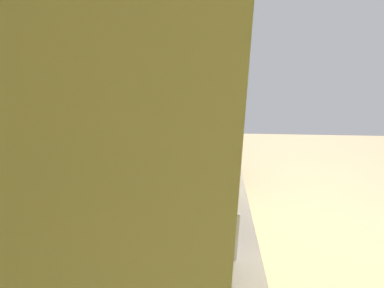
{
  "coord_description": "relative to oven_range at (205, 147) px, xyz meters",
  "views": [
    {
      "loc": [
        -1.81,
        1.36,
        2.02
      ],
      "look_at": [
        -0.39,
        1.42,
        1.39
      ],
      "focal_mm": 26.29,
      "sensor_mm": 36.0,
      "label": 1
    }
  ],
  "objects": [
    {
      "name": "ground_plane",
      "position": [
        -1.61,
        -1.33,
        -0.46
      ],
      "size": [
        6.6,
        6.6,
        0.0
      ],
      "primitive_type": "plane",
      "color": "tan"
    },
    {
      "name": "bowl",
      "position": [
        -1.05,
        -0.09,
        0.47
      ],
      "size": [
        0.18,
        0.18,
        0.06
      ],
      "color": "silver",
      "rests_on": "counter_run"
    },
    {
      "name": "oven_range",
      "position": [
        0.0,
        0.0,
        0.0
      ],
      "size": [
        0.7,
        0.67,
        1.08
      ],
      "color": "black",
      "rests_on": "ground_plane"
    },
    {
      "name": "microwave",
      "position": [
        -2.09,
        0.05,
        0.58
      ],
      "size": [
        0.52,
        0.41,
        0.29
      ],
      "color": "white",
      "rests_on": "counter_run"
    },
    {
      "name": "kettle",
      "position": [
        -1.34,
        -0.09,
        0.52
      ],
      "size": [
        0.15,
        0.11,
        0.18
      ],
      "color": "red",
      "rests_on": "counter_run"
    },
    {
      "name": "upper_cabinets",
      "position": [
        -2.0,
        0.16,
        1.41
      ],
      "size": [
        2.44,
        0.33,
        0.62
      ],
      "color": "tan"
    },
    {
      "name": "counter_run",
      "position": [
        -2.0,
        0.03,
        -0.01
      ],
      "size": [
        3.32,
        0.63,
        0.9
      ],
      "color": "#C4BE68",
      "rests_on": "ground_plane"
    },
    {
      "name": "wall_back",
      "position": [
        -1.61,
        0.39,
        0.9
      ],
      "size": [
        4.25,
        0.12,
        2.73
      ],
      "primitive_type": "cube",
      "color": "beige",
      "rests_on": "ground_plane"
    }
  ]
}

